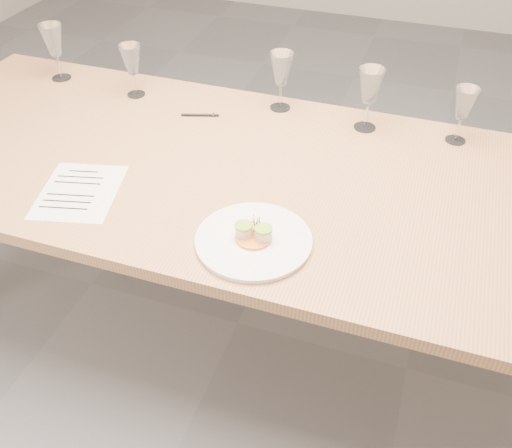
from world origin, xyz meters
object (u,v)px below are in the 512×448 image
(wine_glass_3, at_px, (370,87))
(dining_table, at_px, (233,185))
(dinner_plate, at_px, (254,240))
(wine_glass_0, at_px, (53,41))
(ballpoint_pen, at_px, (200,115))
(wine_glass_1, at_px, (131,61))
(wine_glass_2, at_px, (281,70))
(recipe_sheet, at_px, (79,192))
(wine_glass_4, at_px, (464,105))

(wine_glass_3, bearing_deg, dining_table, -132.82)
(dinner_plate, xyz_separation_m, wine_glass_0, (-1.05, 0.68, 0.14))
(dining_table, bearing_deg, wine_glass_0, 157.24)
(ballpoint_pen, relative_size, wine_glass_3, 0.61)
(wine_glass_1, relative_size, wine_glass_3, 0.90)
(ballpoint_pen, bearing_deg, wine_glass_0, 153.53)
(dining_table, relative_size, wine_glass_2, 11.41)
(ballpoint_pen, bearing_deg, wine_glass_2, 13.26)
(wine_glass_1, bearing_deg, dinner_plate, -42.99)
(recipe_sheet, xyz_separation_m, wine_glass_0, (-0.48, 0.63, 0.15))
(ballpoint_pen, bearing_deg, dining_table, -67.27)
(ballpoint_pen, xyz_separation_m, wine_glass_1, (-0.29, 0.07, 0.13))
(dinner_plate, bearing_deg, dining_table, 119.64)
(dining_table, relative_size, wine_glass_0, 11.12)
(wine_glass_0, xyz_separation_m, wine_glass_1, (0.35, -0.03, -0.01))
(dining_table, relative_size, wine_glass_1, 12.31)
(wine_glass_3, bearing_deg, wine_glass_4, 2.78)
(dining_table, bearing_deg, wine_glass_4, 30.90)
(dining_table, xyz_separation_m, recipe_sheet, (-0.39, -0.27, 0.07))
(dining_table, height_order, ballpoint_pen, ballpoint_pen)
(recipe_sheet, distance_m, ballpoint_pen, 0.56)
(recipe_sheet, relative_size, wine_glass_4, 1.73)
(wine_glass_2, bearing_deg, wine_glass_1, -171.74)
(dining_table, height_order, wine_glass_0, wine_glass_0)
(ballpoint_pen, bearing_deg, recipe_sheet, -124.49)
(wine_glass_1, relative_size, wine_glass_4, 1.02)
(ballpoint_pen, bearing_deg, wine_glass_3, -6.58)
(wine_glass_0, xyz_separation_m, wine_glass_3, (1.21, 0.01, 0.00))
(wine_glass_3, bearing_deg, recipe_sheet, -138.69)
(ballpoint_pen, xyz_separation_m, wine_glass_0, (-0.64, 0.10, 0.15))
(wine_glass_0, relative_size, wine_glass_4, 1.13)
(wine_glass_0, bearing_deg, wine_glass_4, 0.96)
(dinner_plate, relative_size, wine_glass_4, 1.63)
(dinner_plate, relative_size, ballpoint_pen, 2.37)
(dinner_plate, bearing_deg, wine_glass_1, 137.01)
(dinner_plate, bearing_deg, recipe_sheet, 175.28)
(ballpoint_pen, distance_m, wine_glass_2, 0.33)
(dining_table, height_order, recipe_sheet, recipe_sheet)
(ballpoint_pen, height_order, wine_glass_2, wine_glass_2)
(recipe_sheet, bearing_deg, wine_glass_0, 113.45)
(dinner_plate, distance_m, wine_glass_4, 0.86)
(dining_table, xyz_separation_m, wine_glass_0, (-0.87, 0.36, 0.22))
(wine_glass_0, xyz_separation_m, wine_glass_4, (1.52, 0.03, -0.02))
(ballpoint_pen, height_order, wine_glass_3, wine_glass_3)
(wine_glass_2, height_order, wine_glass_4, wine_glass_2)
(recipe_sheet, relative_size, wine_glass_1, 1.70)
(wine_glass_3, distance_m, wine_glass_4, 0.30)
(dinner_plate, height_order, wine_glass_4, wine_glass_4)
(wine_glass_3, relative_size, wine_glass_4, 1.13)
(wine_glass_4, bearing_deg, recipe_sheet, -147.56)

